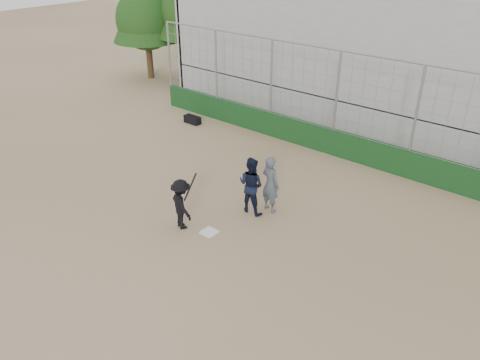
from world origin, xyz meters
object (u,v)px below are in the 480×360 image
Objects in this scene: catcher_crouched at (251,194)px; umpire at (270,187)px; equipment_bag at (192,120)px; batter_at_plate at (181,204)px.

catcher_crouched is 0.64m from umpire.
umpire is 8.03m from equipment_bag.
umpire is at bearing 48.78° from catcher_crouched.
umpire is 2.07× the size of equipment_bag.
equipment_bag is at bearing -16.79° from umpire.
batter_at_plate is 2.17× the size of equipment_bag.
batter_at_plate is 2.20m from catcher_crouched.
catcher_crouched is 1.56× the size of equipment_bag.
catcher_crouched is (1.02, 1.94, -0.16)m from batter_at_plate.
catcher_crouched is at bearing -32.06° from equipment_bag.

